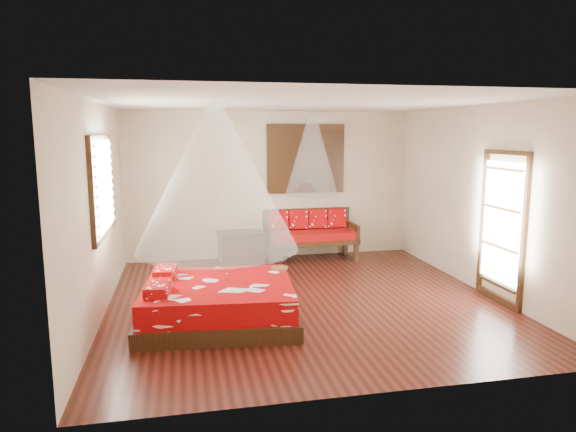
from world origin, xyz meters
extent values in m
cube|color=black|center=(0.00, 0.00, -0.01)|extent=(5.50, 5.50, 0.02)
cube|color=silver|center=(0.00, 0.00, 2.81)|extent=(5.50, 5.50, 0.02)
cube|color=tan|center=(-2.76, 0.00, 1.40)|extent=(0.02, 5.50, 2.80)
cube|color=tan|center=(2.76, 0.00, 1.40)|extent=(0.02, 5.50, 2.80)
cube|color=tan|center=(0.00, 2.76, 1.40)|extent=(5.50, 0.02, 2.80)
cube|color=tan|center=(0.00, -2.76, 1.40)|extent=(5.50, 0.02, 2.80)
cube|color=black|center=(-1.26, -0.56, 0.10)|extent=(2.11, 1.94, 0.20)
cube|color=#AC0508|center=(-1.26, -0.56, 0.35)|extent=(2.00, 1.83, 0.30)
cube|color=#AC0508|center=(-2.00, -0.86, 0.56)|extent=(0.32, 0.53, 0.13)
cube|color=#AC0508|center=(-1.93, -0.12, 0.56)|extent=(0.32, 0.53, 0.13)
cube|color=black|center=(-0.13, 1.98, 0.21)|extent=(0.08, 0.08, 0.42)
cube|color=black|center=(1.48, 1.98, 0.21)|extent=(0.08, 0.08, 0.42)
cube|color=black|center=(-0.13, 2.62, 0.21)|extent=(0.08, 0.08, 0.42)
cube|color=black|center=(1.48, 2.62, 0.21)|extent=(0.08, 0.08, 0.42)
cube|color=black|center=(0.67, 2.30, 0.38)|extent=(1.72, 0.77, 0.08)
cube|color=#940506|center=(0.67, 2.30, 0.49)|extent=(1.66, 0.71, 0.14)
cube|color=black|center=(0.67, 2.64, 0.67)|extent=(1.72, 0.06, 0.55)
cube|color=black|center=(-0.15, 2.30, 0.54)|extent=(0.06, 0.77, 0.30)
cube|color=black|center=(1.50, 2.30, 0.54)|extent=(0.06, 0.77, 0.30)
cube|color=#AC0508|center=(0.10, 2.52, 0.74)|extent=(0.36, 0.19, 0.38)
cube|color=#AC0508|center=(0.48, 2.52, 0.74)|extent=(0.36, 0.19, 0.38)
cube|color=#AC0508|center=(0.87, 2.52, 0.74)|extent=(0.36, 0.19, 0.38)
cube|color=#AC0508|center=(1.25, 2.52, 0.74)|extent=(0.36, 0.19, 0.38)
cube|color=black|center=(-0.64, 2.45, 0.26)|extent=(0.82, 0.61, 0.52)
cube|color=black|center=(-0.64, 2.45, 0.54)|extent=(0.87, 0.66, 0.05)
cube|color=black|center=(0.67, 2.72, 1.90)|extent=(1.52, 0.06, 1.32)
cube|color=black|center=(0.67, 2.71, 1.90)|extent=(1.35, 0.04, 1.10)
cube|color=black|center=(-2.72, 0.20, 1.70)|extent=(0.08, 1.74, 1.34)
cube|color=silver|center=(-2.68, 0.20, 1.70)|extent=(0.04, 1.54, 1.10)
cube|color=black|center=(2.72, -0.60, 1.05)|extent=(0.08, 1.02, 2.16)
cube|color=white|center=(2.70, -0.60, 1.15)|extent=(0.03, 0.82, 1.70)
cylinder|color=brown|center=(-0.37, -0.05, 0.52)|extent=(0.24, 0.24, 0.03)
cone|color=silver|center=(-1.26, -0.56, 1.85)|extent=(2.04, 2.04, 1.80)
cone|color=silver|center=(0.67, 2.25, 2.00)|extent=(0.99, 0.99, 1.50)
camera|label=1|loc=(-1.67, -6.94, 2.40)|focal=32.00mm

